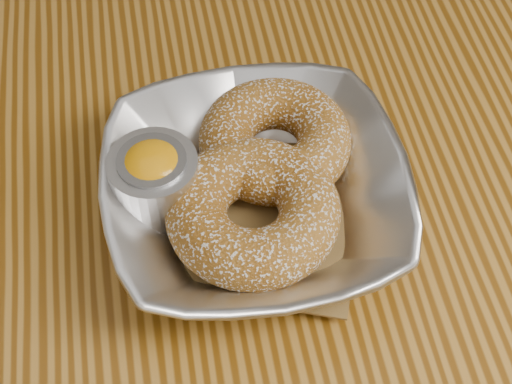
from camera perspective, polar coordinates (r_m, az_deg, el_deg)
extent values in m
cube|color=brown|center=(0.60, 3.93, 0.62)|extent=(1.20, 0.80, 0.04)
imported|color=silver|center=(0.53, 0.00, -0.31)|extent=(0.21, 0.21, 0.05)
cube|color=olive|center=(0.54, 0.00, -1.32)|extent=(0.19, 0.19, 0.00)
torus|color=brown|center=(0.56, 1.38, 3.81)|extent=(0.13, 0.13, 0.04)
torus|color=brown|center=(0.52, -0.23, -1.46)|extent=(0.14, 0.14, 0.04)
cylinder|color=silver|center=(0.53, -7.32, 0.55)|extent=(0.06, 0.06, 0.05)
cylinder|color=gray|center=(0.53, -7.37, 0.81)|extent=(0.05, 0.05, 0.05)
ellipsoid|color=#F59B07|center=(0.52, -7.55, 1.87)|extent=(0.04, 0.04, 0.03)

